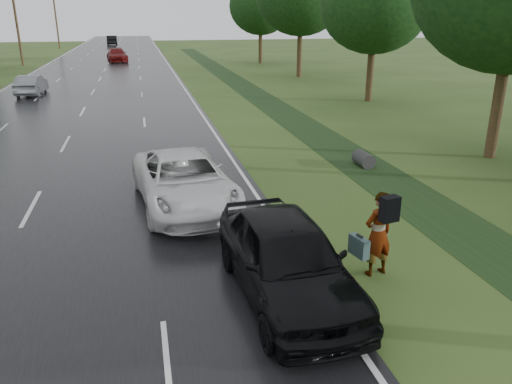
{
  "coord_description": "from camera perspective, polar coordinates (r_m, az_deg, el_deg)",
  "views": [
    {
      "loc": [
        3.41,
        -6.88,
        5.45
      ],
      "look_at": [
        6.02,
        4.45,
        1.3
      ],
      "focal_mm": 35.0,
      "sensor_mm": 36.0,
      "label": 1
    }
  ],
  "objects": [
    {
      "name": "road",
      "position": [
        52.28,
        -17.07,
        12.85
      ],
      "size": [
        14.0,
        180.0,
        0.04
      ],
      "primitive_type": "cube",
      "color": "black",
      "rests_on": "ground"
    },
    {
      "name": "far_car_red",
      "position": [
        64.67,
        -15.6,
        14.84
      ],
      "size": [
        2.83,
        5.52,
        1.53
      ],
      "primitive_type": "imported",
      "rotation": [
        0.0,
        0.0,
        0.13
      ],
      "color": "#650B0B",
      "rests_on": "road"
    },
    {
      "name": "pedestrian",
      "position": [
        11.11,
        13.74,
        -4.58
      ],
      "size": [
        0.97,
        0.74,
        1.93
      ],
      "rotation": [
        0.0,
        0.0,
        3.37
      ],
      "color": "#A5998C",
      "rests_on": "ground"
    },
    {
      "name": "white_pickup",
      "position": [
        14.88,
        -8.22,
        1.28
      ],
      "size": [
        3.11,
        5.79,
        1.55
      ],
      "primitive_type": "imported",
      "rotation": [
        0.0,
        0.0,
        0.1
      ],
      "color": "silver",
      "rests_on": "road"
    },
    {
      "name": "drainage_ditch",
      "position": [
        27.38,
        4.54,
        8.18
      ],
      "size": [
        2.2,
        120.0,
        0.56
      ],
      "color": "black",
      "rests_on": "ground"
    },
    {
      "name": "edge_stripe_west",
      "position": [
        53.14,
        -24.49,
        12.1
      ],
      "size": [
        0.12,
        180.0,
        0.01
      ],
      "primitive_type": "cube",
      "color": "silver",
      "rests_on": "road"
    },
    {
      "name": "tree_east_f",
      "position": [
        60.55,
        0.53,
        20.52
      ],
      "size": [
        7.2,
        7.2,
        9.62
      ],
      "color": "#392617",
      "rests_on": "ground"
    },
    {
      "name": "edge_stripe_east",
      "position": [
        52.27,
        -9.49,
        13.45
      ],
      "size": [
        0.12,
        180.0,
        0.01
      ],
      "primitive_type": "cube",
      "color": "silver",
      "rests_on": "road"
    },
    {
      "name": "far_car_dark",
      "position": [
        100.51,
        -16.13,
        16.32
      ],
      "size": [
        1.97,
        5.23,
        1.7
      ],
      "primitive_type": "imported",
      "rotation": [
        0.0,
        0.0,
        3.17
      ],
      "color": "black",
      "rests_on": "road"
    },
    {
      "name": "utility_pole_distant",
      "position": [
        92.74,
        -21.93,
        18.17
      ],
      "size": [
        1.6,
        0.26,
        10.0
      ],
      "color": "#392617",
      "rests_on": "ground"
    },
    {
      "name": "utility_pole_far",
      "position": [
        63.15,
        -25.77,
        17.59
      ],
      "size": [
        1.6,
        0.26,
        10.0
      ],
      "color": "#392617",
      "rests_on": "ground"
    },
    {
      "name": "center_line",
      "position": [
        52.27,
        -17.08,
        12.88
      ],
      "size": [
        0.12,
        180.0,
        0.01
      ],
      "primitive_type": "cube",
      "color": "silver",
      "rests_on": "road"
    },
    {
      "name": "dark_sedan",
      "position": [
        10.01,
        3.54,
        -7.51
      ],
      "size": [
        2.28,
        5.09,
        1.7
      ],
      "primitive_type": "imported",
      "rotation": [
        0.0,
        0.0,
        0.06
      ],
      "color": "black",
      "rests_on": "road"
    },
    {
      "name": "silver_sedan",
      "position": [
        39.41,
        -24.3,
        11.09
      ],
      "size": [
        1.65,
        4.29,
        1.39
      ],
      "primitive_type": "imported",
      "rotation": [
        0.0,
        0.0,
        3.1
      ],
      "color": "gray",
      "rests_on": "road"
    },
    {
      "name": "tree_east_c",
      "position": [
        34.25,
        13.47,
        20.3
      ],
      "size": [
        7.0,
        7.0,
        9.29
      ],
      "color": "#392617",
      "rests_on": "ground"
    }
  ]
}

